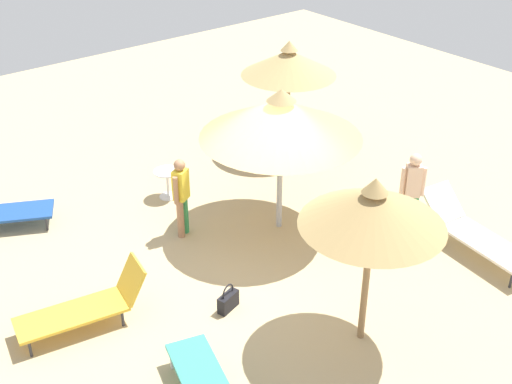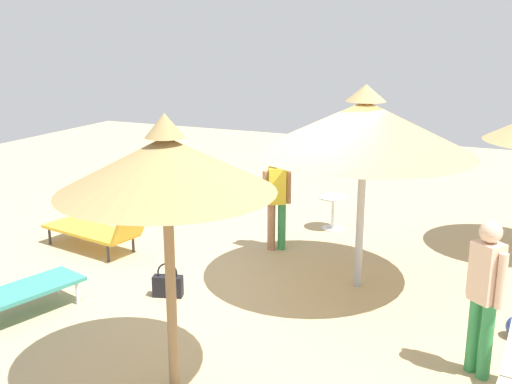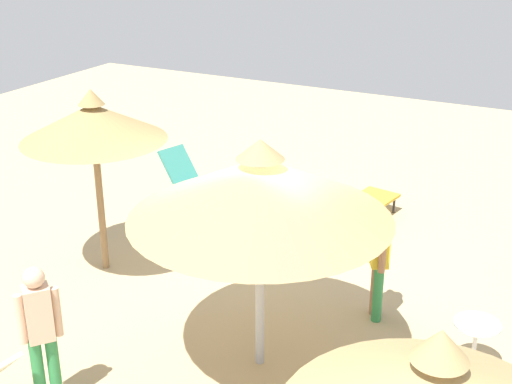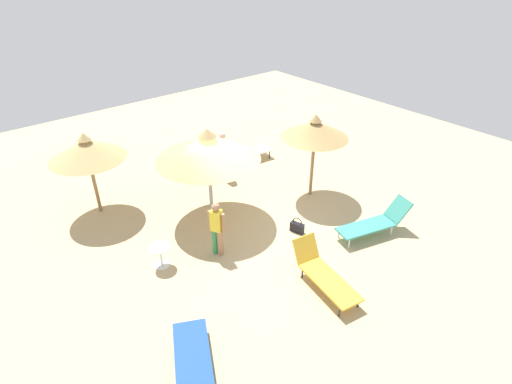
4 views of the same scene
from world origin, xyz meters
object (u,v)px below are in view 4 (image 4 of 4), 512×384
object	(u,v)px
lounge_chair_far_right	(323,273)
parasol_umbrella_near_left	(208,148)
beach_ball	(194,178)
side_table_round	(161,253)
person_standing_front	(223,152)
lounge_chair_far_left	(375,222)
lounge_chair_edge	(193,363)
handbag	(297,227)
parasol_umbrella_front	(87,149)
person_standing_back	(217,226)
parasol_umbrella_center	(315,130)
lounge_chair_near_right	(241,153)

from	to	relation	value
lounge_chair_far_right	parasol_umbrella_near_left	bearing A→B (deg)	94.67
lounge_chair_far_right	beach_ball	distance (m)	6.18
lounge_chair_far_right	side_table_round	distance (m)	3.99
parasol_umbrella_near_left	person_standing_front	size ratio (longest dim) A/B	1.75
lounge_chair_far_left	lounge_chair_far_right	distance (m)	2.65
lounge_chair_edge	handbag	world-z (taller)	lounge_chair_edge
parasol_umbrella_front	parasol_umbrella_near_left	distance (m)	3.42
lounge_chair_far_left	person_standing_back	world-z (taller)	person_standing_back
person_standing_back	beach_ball	bearing A→B (deg)	66.46
parasol_umbrella_center	lounge_chair_near_right	distance (m)	3.74
parasol_umbrella_front	lounge_chair_edge	world-z (taller)	parasol_umbrella_front
parasol_umbrella_near_left	lounge_chair_far_left	distance (m)	5.03
lounge_chair_far_left	lounge_chair_edge	xyz separation A→B (m)	(-6.25, -0.55, -0.04)
handbag	lounge_chair_edge	bearing A→B (deg)	-156.83
parasol_umbrella_center	side_table_round	bearing A→B (deg)	-179.81
lounge_chair_near_right	handbag	world-z (taller)	lounge_chair_near_right
parasol_umbrella_near_left	lounge_chair_near_right	xyz separation A→B (m)	(2.81, 2.19, -1.83)
parasol_umbrella_center	parasol_umbrella_near_left	bearing A→B (deg)	161.62
parasol_umbrella_center	lounge_chair_far_left	distance (m)	3.21
parasol_umbrella_center	lounge_chair_near_right	xyz separation A→B (m)	(-0.31, 3.22, -1.86)
person_standing_back	side_table_round	bearing A→B (deg)	159.04
parasol_umbrella_near_left	parasol_umbrella_front	bearing A→B (deg)	136.54
parasol_umbrella_near_left	lounge_chair_far_right	size ratio (longest dim) A/B	1.42
person_standing_back	parasol_umbrella_center	bearing A→B (deg)	7.63
parasol_umbrella_front	person_standing_front	distance (m)	4.36
parasol_umbrella_front	lounge_chair_far_left	size ratio (longest dim) A/B	1.17
side_table_round	beach_ball	xyz separation A→B (m)	(2.95, 3.12, -0.27)
parasol_umbrella_front	beach_ball	size ratio (longest dim) A/B	9.58
beach_ball	person_standing_back	bearing A→B (deg)	-113.54
parasol_umbrella_center	lounge_chair_far_right	distance (m)	4.54
handbag	side_table_round	bearing A→B (deg)	162.26
parasol_umbrella_front	parasol_umbrella_near_left	xyz separation A→B (m)	(2.48, -2.35, 0.15)
lounge_chair_far_left	person_standing_back	size ratio (longest dim) A/B	1.41
lounge_chair_edge	handbag	bearing A→B (deg)	23.17
lounge_chair_near_right	beach_ball	size ratio (longest dim) A/B	9.02
lounge_chair_far_left	handbag	xyz separation A→B (m)	(-1.58, 1.44, -0.25)
person_standing_back	side_table_round	distance (m)	1.53
parasol_umbrella_near_left	lounge_chair_far_right	world-z (taller)	parasol_umbrella_near_left
parasol_umbrella_front	lounge_chair_near_right	world-z (taller)	parasol_umbrella_front
parasol_umbrella_center	lounge_chair_edge	bearing A→B (deg)	-153.73
parasol_umbrella_front	lounge_chair_far_right	xyz separation A→B (m)	(2.81, -6.45, -1.69)
parasol_umbrella_front	lounge_chair_edge	distance (m)	6.83
parasol_umbrella_center	side_table_round	distance (m)	5.68
lounge_chair_far_left	lounge_chair_near_right	xyz separation A→B (m)	(-0.13, 5.84, -0.02)
parasol_umbrella_front	lounge_chair_near_right	distance (m)	5.55
lounge_chair_edge	side_table_round	xyz separation A→B (m)	(1.05, 3.15, 0.04)
lounge_chair_far_left	person_standing_back	distance (m)	4.39
parasol_umbrella_front	side_table_round	world-z (taller)	parasol_umbrella_front
beach_ball	parasol_umbrella_near_left	bearing A→B (deg)	-108.60
parasol_umbrella_front	lounge_chair_near_right	size ratio (longest dim) A/B	1.06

